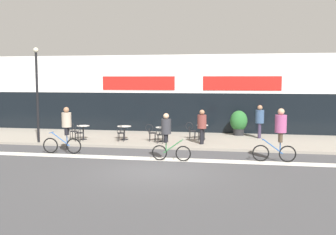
% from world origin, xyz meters
% --- Properties ---
extents(ground_plane, '(120.00, 120.00, 0.00)m').
position_xyz_m(ground_plane, '(0.00, 0.00, 0.00)').
color(ground_plane, '#424244').
extents(sidewalk_slab, '(40.00, 5.50, 0.12)m').
position_xyz_m(sidewalk_slab, '(0.00, 7.25, 0.06)').
color(sidewalk_slab, gray).
rests_on(sidewalk_slab, ground).
extents(storefront_facade, '(40.00, 4.06, 4.86)m').
position_xyz_m(storefront_facade, '(0.00, 11.96, 2.42)').
color(storefront_facade, silver).
rests_on(storefront_facade, ground).
extents(bike_lane_stripe, '(36.00, 0.70, 0.01)m').
position_xyz_m(bike_lane_stripe, '(0.00, 2.21, 0.00)').
color(bike_lane_stripe, silver).
rests_on(bike_lane_stripe, ground).
extents(bistro_table_0, '(0.68, 0.68, 0.76)m').
position_xyz_m(bistro_table_0, '(-5.22, 6.04, 0.66)').
color(bistro_table_0, black).
rests_on(bistro_table_0, sidewalk_slab).
extents(bistro_table_1, '(0.75, 0.75, 0.74)m').
position_xyz_m(bistro_table_1, '(-3.04, 6.38, 0.65)').
color(bistro_table_1, black).
rests_on(bistro_table_1, sidewalk_slab).
extents(bistro_table_2, '(0.75, 0.75, 0.76)m').
position_xyz_m(bistro_table_2, '(-0.88, 6.14, 0.66)').
color(bistro_table_2, black).
rests_on(bistro_table_2, sidewalk_slab).
extents(bistro_table_3, '(0.62, 0.62, 0.77)m').
position_xyz_m(bistro_table_3, '(1.09, 7.35, 0.66)').
color(bistro_table_3, black).
rests_on(bistro_table_3, sidewalk_slab).
extents(cafe_chair_0_near, '(0.45, 0.60, 0.90)m').
position_xyz_m(cafe_chair_0_near, '(-5.23, 5.41, 0.64)').
color(cafe_chair_0_near, black).
rests_on(cafe_chair_0_near, sidewalk_slab).
extents(cafe_chair_0_side, '(0.58, 0.41, 0.90)m').
position_xyz_m(cafe_chair_0_side, '(-5.85, 6.04, 0.64)').
color(cafe_chair_0_side, black).
rests_on(cafe_chair_0_side, sidewalk_slab).
extents(cafe_chair_1_near, '(0.44, 0.59, 0.90)m').
position_xyz_m(cafe_chair_1_near, '(-3.03, 5.76, 0.64)').
color(cafe_chair_1_near, black).
rests_on(cafe_chair_1_near, sidewalk_slab).
extents(cafe_chair_2_near, '(0.41, 0.58, 0.90)m').
position_xyz_m(cafe_chair_2_near, '(-0.88, 5.51, 0.64)').
color(cafe_chair_2_near, black).
rests_on(cafe_chair_2_near, sidewalk_slab).
extents(cafe_chair_2_side, '(0.60, 0.45, 0.90)m').
position_xyz_m(cafe_chair_2_side, '(-1.50, 6.13, 0.64)').
color(cafe_chair_2_side, black).
rests_on(cafe_chair_2_side, sidewalk_slab).
extents(cafe_chair_3_near, '(0.41, 0.58, 0.90)m').
position_xyz_m(cafe_chair_3_near, '(1.09, 6.72, 0.64)').
color(cafe_chair_3_near, black).
rests_on(cafe_chair_3_near, sidewalk_slab).
extents(cafe_chair_3_side, '(0.58, 0.40, 0.90)m').
position_xyz_m(cafe_chair_3_side, '(0.46, 7.35, 0.64)').
color(cafe_chair_3_side, black).
rests_on(cafe_chair_3_side, sidewalk_slab).
extents(planter_pot, '(1.00, 1.00, 1.44)m').
position_xyz_m(planter_pot, '(3.03, 9.20, 0.88)').
color(planter_pot, '#232326').
rests_on(planter_pot, sidewalk_slab).
extents(lamp_post, '(0.26, 0.26, 4.84)m').
position_xyz_m(lamp_post, '(-7.14, 4.75, 2.93)').
color(lamp_post, black).
rests_on(lamp_post, sidewalk_slab).
extents(cyclist_0, '(1.64, 0.48, 1.97)m').
position_xyz_m(cyclist_0, '(0.13, 1.95, 1.14)').
color(cyclist_0, black).
rests_on(cyclist_0, ground).
extents(cyclist_1, '(1.81, 0.50, 2.12)m').
position_xyz_m(cyclist_1, '(-4.70, 2.68, 1.20)').
color(cyclist_1, black).
rests_on(cyclist_1, ground).
extents(cyclist_2, '(1.75, 0.48, 2.19)m').
position_xyz_m(cyclist_2, '(4.63, 2.49, 1.29)').
color(cyclist_2, black).
rests_on(cyclist_2, ground).
extents(pedestrian_near_end, '(0.54, 0.54, 1.73)m').
position_xyz_m(pedestrian_near_end, '(1.20, 5.69, 1.15)').
color(pedestrian_near_end, black).
rests_on(pedestrian_near_end, sidewalk_slab).
extents(pedestrian_far_end, '(0.53, 0.53, 1.83)m').
position_xyz_m(pedestrian_far_end, '(4.16, 8.25, 1.20)').
color(pedestrian_far_end, '#382D47').
rests_on(pedestrian_far_end, sidewalk_slab).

